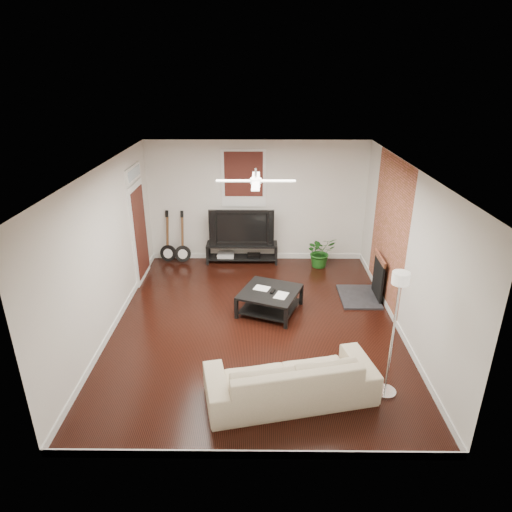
# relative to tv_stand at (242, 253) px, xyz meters

# --- Properties ---
(room) EXTENTS (5.01, 6.01, 2.81)m
(room) POSITION_rel_tv_stand_xyz_m (0.35, -2.78, 1.17)
(room) COLOR black
(room) RESTS_ON ground
(brick_accent) EXTENTS (0.02, 2.20, 2.80)m
(brick_accent) POSITION_rel_tv_stand_xyz_m (2.84, -1.78, 1.17)
(brick_accent) COLOR brown
(brick_accent) RESTS_ON floor
(fireplace) EXTENTS (0.80, 1.10, 0.92)m
(fireplace) POSITION_rel_tv_stand_xyz_m (2.55, -1.78, 0.23)
(fireplace) COLOR black
(fireplace) RESTS_ON floor
(window_back) EXTENTS (1.00, 0.06, 1.30)m
(window_back) POSITION_rel_tv_stand_xyz_m (0.05, 0.19, 1.72)
(window_back) COLOR #3B1310
(window_back) RESTS_ON wall_back
(door_left) EXTENTS (0.08, 1.00, 2.50)m
(door_left) POSITION_rel_tv_stand_xyz_m (-2.11, -0.88, 1.02)
(door_left) COLOR white
(door_left) RESTS_ON wall_left
(tv_stand) EXTENTS (1.65, 0.44, 0.46)m
(tv_stand) POSITION_rel_tv_stand_xyz_m (0.00, 0.00, 0.00)
(tv_stand) COLOR black
(tv_stand) RESTS_ON floor
(tv) EXTENTS (1.48, 0.19, 0.85)m
(tv) POSITION_rel_tv_stand_xyz_m (0.00, 0.02, 0.66)
(tv) COLOR black
(tv) RESTS_ON tv_stand
(coffee_table) EXTENTS (1.31, 1.31, 0.42)m
(coffee_table) POSITION_rel_tv_stand_xyz_m (0.61, -2.32, -0.02)
(coffee_table) COLOR black
(coffee_table) RESTS_ON floor
(sofa) EXTENTS (2.44, 1.37, 0.67)m
(sofa) POSITION_rel_tv_stand_xyz_m (0.84, -4.70, 0.11)
(sofa) COLOR #B9A88B
(sofa) RESTS_ON floor
(floor_lamp) EXTENTS (0.37, 0.37, 1.88)m
(floor_lamp) POSITION_rel_tv_stand_xyz_m (2.19, -4.60, 0.71)
(floor_lamp) COLOR silver
(floor_lamp) RESTS_ON floor
(potted_plant) EXTENTS (0.80, 0.74, 0.72)m
(potted_plant) POSITION_rel_tv_stand_xyz_m (1.81, -0.25, 0.13)
(potted_plant) COLOR #1C5819
(potted_plant) RESTS_ON floor
(guitar_left) EXTENTS (0.42, 0.33, 1.24)m
(guitar_left) POSITION_rel_tv_stand_xyz_m (-1.74, -0.03, 0.39)
(guitar_left) COLOR black
(guitar_left) RESTS_ON floor
(guitar_right) EXTENTS (0.40, 0.29, 1.24)m
(guitar_right) POSITION_rel_tv_stand_xyz_m (-1.39, -0.06, 0.39)
(guitar_right) COLOR black
(guitar_right) RESTS_ON floor
(ceiling_fan) EXTENTS (1.24, 1.24, 0.32)m
(ceiling_fan) POSITION_rel_tv_stand_xyz_m (0.35, -2.78, 2.37)
(ceiling_fan) COLOR white
(ceiling_fan) RESTS_ON ceiling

